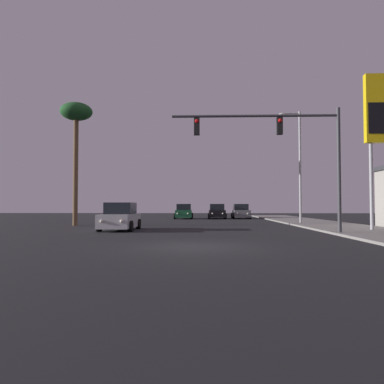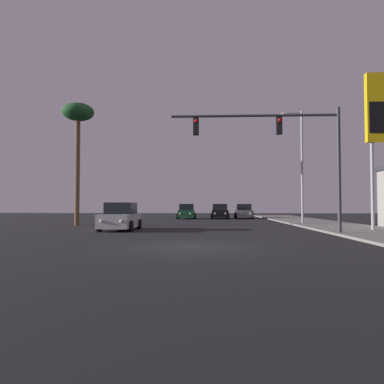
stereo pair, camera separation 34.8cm
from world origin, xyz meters
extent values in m
plane|color=black|center=(0.00, 0.00, 0.00)|extent=(120.00, 120.00, 0.00)
cube|color=gray|center=(9.50, 10.00, 0.06)|extent=(5.00, 60.00, 0.12)
cube|color=#B7B7BC|center=(-4.73, 8.87, 0.58)|extent=(1.83, 4.21, 0.80)
cube|color=black|center=(-4.73, 9.02, 1.33)|extent=(1.61, 2.01, 0.70)
cylinder|color=black|center=(-5.63, 7.56, 0.32)|extent=(0.24, 0.64, 0.64)
cylinder|color=black|center=(-3.83, 7.56, 0.32)|extent=(0.24, 0.64, 0.64)
cylinder|color=black|center=(-5.63, 10.17, 0.32)|extent=(0.24, 0.64, 0.64)
cylinder|color=black|center=(-3.83, 10.17, 0.32)|extent=(0.24, 0.64, 0.64)
sphere|color=#F2EACC|center=(-5.29, 6.75, 0.63)|extent=(0.18, 0.18, 0.18)
sphere|color=#F2EACC|center=(-4.17, 6.75, 0.63)|extent=(0.18, 0.18, 0.18)
cube|color=#195933|center=(-1.93, 28.71, 0.58)|extent=(1.92, 4.25, 0.80)
cube|color=black|center=(-1.93, 28.86, 1.33)|extent=(1.66, 2.05, 0.70)
cylinder|color=black|center=(-2.83, 27.41, 0.32)|extent=(0.24, 0.64, 0.64)
cylinder|color=black|center=(-1.03, 27.41, 0.32)|extent=(0.24, 0.64, 0.64)
cylinder|color=black|center=(-2.83, 30.01, 0.32)|extent=(0.24, 0.64, 0.64)
cylinder|color=black|center=(-1.03, 30.01, 0.32)|extent=(0.24, 0.64, 0.64)
sphere|color=#F2EACC|center=(-2.48, 26.59, 0.63)|extent=(0.18, 0.18, 0.18)
sphere|color=#F2EACC|center=(-1.37, 26.59, 0.63)|extent=(0.18, 0.18, 0.18)
cube|color=slate|center=(4.59, 29.40, 0.58)|extent=(1.82, 4.21, 0.80)
cube|color=black|center=(4.59, 29.55, 1.33)|extent=(1.61, 2.01, 0.70)
cylinder|color=black|center=(3.69, 28.10, 0.32)|extent=(0.24, 0.64, 0.64)
cylinder|color=black|center=(5.49, 28.10, 0.32)|extent=(0.24, 0.64, 0.64)
cylinder|color=black|center=(3.69, 30.70, 0.32)|extent=(0.24, 0.64, 0.64)
cylinder|color=black|center=(5.49, 30.70, 0.32)|extent=(0.24, 0.64, 0.64)
sphere|color=#F2EACC|center=(4.03, 27.28, 0.63)|extent=(0.18, 0.18, 0.18)
sphere|color=#F2EACC|center=(5.15, 27.28, 0.63)|extent=(0.18, 0.18, 0.18)
cube|color=black|center=(1.85, 28.99, 0.58)|extent=(1.81, 4.20, 0.80)
cube|color=black|center=(1.85, 29.14, 1.33)|extent=(1.60, 2.00, 0.70)
cylinder|color=black|center=(0.95, 27.68, 0.32)|extent=(0.24, 0.64, 0.64)
cylinder|color=black|center=(2.75, 27.68, 0.32)|extent=(0.24, 0.64, 0.64)
cylinder|color=black|center=(0.95, 30.29, 0.32)|extent=(0.24, 0.64, 0.64)
cylinder|color=black|center=(2.75, 30.29, 0.32)|extent=(0.24, 0.64, 0.64)
sphere|color=#F2EACC|center=(1.29, 26.87, 0.63)|extent=(0.18, 0.18, 0.18)
sphere|color=#F2EACC|center=(2.41, 26.87, 0.63)|extent=(0.18, 0.18, 0.18)
cylinder|color=#38383D|center=(7.39, 5.90, 3.37)|extent=(0.20, 0.20, 6.50)
cylinder|color=#38383D|center=(3.04, 5.90, 6.22)|extent=(8.70, 0.14, 0.14)
cube|color=black|center=(4.35, 5.90, 5.67)|extent=(0.30, 0.24, 0.90)
sphere|color=red|center=(4.35, 5.76, 5.94)|extent=(0.20, 0.20, 0.20)
cube|color=black|center=(-0.01, 5.90, 5.67)|extent=(0.30, 0.24, 0.90)
sphere|color=red|center=(-0.01, 5.76, 5.94)|extent=(0.20, 0.20, 0.20)
cylinder|color=#99999E|center=(8.13, 16.58, 4.62)|extent=(0.18, 0.18, 9.00)
cylinder|color=#99999E|center=(7.43, 16.58, 8.97)|extent=(1.40, 0.10, 0.10)
ellipsoid|color=silver|center=(6.73, 16.58, 8.92)|extent=(0.50, 0.24, 0.20)
cylinder|color=#99999E|center=(10.00, 8.07, 2.62)|extent=(0.20, 0.20, 5.00)
cube|color=yellow|center=(10.70, 8.07, 7.12)|extent=(2.00, 0.40, 4.00)
cube|color=black|center=(10.70, 7.86, 6.52)|extent=(1.80, 0.03, 1.80)
cylinder|color=brown|center=(-9.28, 14.00, 4.06)|extent=(0.36, 0.36, 8.13)
ellipsoid|color=#1E5123|center=(-9.28, 14.00, 8.61)|extent=(2.40, 2.40, 1.32)
camera|label=1|loc=(0.37, -13.71, 1.50)|focal=35.00mm
camera|label=2|loc=(0.71, -13.70, 1.50)|focal=35.00mm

